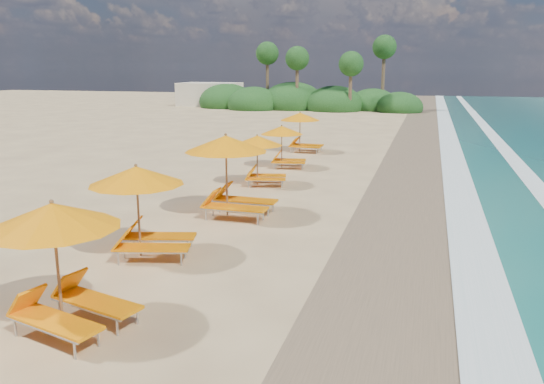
# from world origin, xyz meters

# --- Properties ---
(ground) EXTENTS (160.00, 160.00, 0.00)m
(ground) POSITION_xyz_m (0.00, 0.00, 0.00)
(ground) COLOR tan
(ground) RESTS_ON ground
(wet_sand) EXTENTS (4.00, 160.00, 0.01)m
(wet_sand) POSITION_xyz_m (4.00, 0.00, 0.01)
(wet_sand) COLOR #836C4E
(wet_sand) RESTS_ON ground
(surf_foam) EXTENTS (4.00, 160.00, 0.01)m
(surf_foam) POSITION_xyz_m (6.70, 0.00, 0.03)
(surf_foam) COLOR white
(surf_foam) RESTS_ON ground
(station_2) EXTENTS (2.98, 2.88, 2.41)m
(station_2) POSITION_xyz_m (-1.94, -6.68, 1.35)
(station_2) COLOR olive
(station_2) RESTS_ON ground
(station_3) EXTENTS (2.96, 2.87, 2.38)m
(station_3) POSITION_xyz_m (-2.48, -2.79, 1.33)
(station_3) COLOR olive
(station_3) RESTS_ON ground
(station_4) EXTENTS (2.88, 2.66, 2.67)m
(station_4) POSITION_xyz_m (-1.71, 1.37, 1.49)
(station_4) COLOR olive
(station_4) RESTS_ON ground
(station_5) EXTENTS (2.55, 2.46, 2.07)m
(station_5) POSITION_xyz_m (-2.22, 6.05, 1.16)
(station_5) COLOR olive
(station_5) RESTS_ON ground
(station_6) EXTENTS (2.44, 2.33, 2.04)m
(station_6) POSITION_xyz_m (-2.30, 10.06, 1.14)
(station_6) COLOR olive
(station_6) RESTS_ON ground
(station_7) EXTENTS (2.43, 2.24, 2.27)m
(station_7) POSITION_xyz_m (-2.59, 15.07, 1.27)
(station_7) COLOR olive
(station_7) RESTS_ON ground
(treeline) EXTENTS (25.80, 8.80, 9.74)m
(treeline) POSITION_xyz_m (-9.94, 45.51, 1.00)
(treeline) COLOR #163D14
(treeline) RESTS_ON ground
(beach_building) EXTENTS (7.00, 5.00, 2.80)m
(beach_building) POSITION_xyz_m (-22.00, 48.00, 1.40)
(beach_building) COLOR beige
(beach_building) RESTS_ON ground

